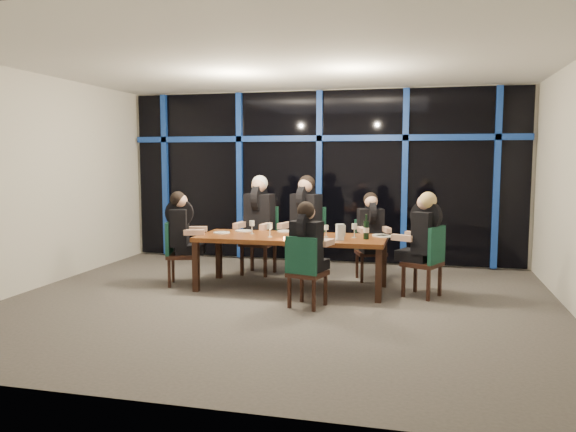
{
  "coord_description": "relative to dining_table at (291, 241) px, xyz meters",
  "views": [
    {
      "loc": [
        1.78,
        -6.69,
        1.84
      ],
      "look_at": [
        0.0,
        0.6,
        1.05
      ],
      "focal_mm": 35.0,
      "sensor_mm": 36.0,
      "label": 1
    }
  ],
  "objects": [
    {
      "name": "wine_glass_c",
      "position": [
        0.48,
        0.03,
        0.19
      ],
      "size": [
        0.06,
        0.06,
        0.16
      ],
      "color": "white",
      "rests_on": "dining_table"
    },
    {
      "name": "plate_far_left",
      "position": [
        -0.81,
        0.32,
        0.08
      ],
      "size": [
        0.24,
        0.24,
        0.01
      ],
      "primitive_type": "cylinder",
      "color": "white",
      "rests_on": "dining_table"
    },
    {
      "name": "dining_table",
      "position": [
        0.0,
        0.0,
        0.0
      ],
      "size": [
        2.6,
        1.0,
        0.75
      ],
      "color": "brown",
      "rests_on": "ground"
    },
    {
      "name": "diner_far_left",
      "position": [
        -0.74,
        0.88,
        0.33
      ],
      "size": [
        0.56,
        0.69,
        1.03
      ],
      "rotation": [
        0.0,
        0.0,
        -0.12
      ],
      "color": "black",
      "rests_on": "ground"
    },
    {
      "name": "plate_end_left",
      "position": [
        -1.05,
        0.05,
        0.08
      ],
      "size": [
        0.24,
        0.24,
        0.01
      ],
      "primitive_type": "cylinder",
      "color": "white",
      "rests_on": "dining_table"
    },
    {
      "name": "window_wall",
      "position": [
        0.01,
        2.13,
        0.87
      ],
      "size": [
        6.86,
        0.43,
        2.94
      ],
      "color": "black",
      "rests_on": "ground"
    },
    {
      "name": "wine_glass_b",
      "position": [
        0.02,
        0.18,
        0.21
      ],
      "size": [
        0.07,
        0.07,
        0.19
      ],
      "color": "silver",
      "rests_on": "dining_table"
    },
    {
      "name": "diner_end_left",
      "position": [
        -1.59,
        -0.11,
        0.2
      ],
      "size": [
        0.63,
        0.54,
        0.9
      ],
      "rotation": [
        0.0,
        0.0,
        1.86
      ],
      "color": "black",
      "rests_on": "ground"
    },
    {
      "name": "chair_near_mid",
      "position": [
        0.39,
        -0.92,
        -0.18
      ],
      "size": [
        0.51,
        0.51,
        0.89
      ],
      "rotation": [
        0.0,
        0.0,
        2.88
      ],
      "color": "black",
      "rests_on": "ground"
    },
    {
      "name": "chair_end_right",
      "position": [
        1.85,
        -0.03,
        -0.15
      ],
      "size": [
        0.58,
        0.58,
        0.95
      ],
      "rotation": [
        0.0,
        0.0,
        4.28
      ],
      "color": "black",
      "rests_on": "ground"
    },
    {
      "name": "diner_far_mid",
      "position": [
        -0.02,
        0.97,
        0.33
      ],
      "size": [
        0.63,
        0.72,
        1.03
      ],
      "rotation": [
        0.0,
        0.0,
        -0.31
      ],
      "color": "black",
      "rests_on": "ground"
    },
    {
      "name": "plate_far_mid",
      "position": [
        -0.19,
        0.43,
        0.08
      ],
      "size": [
        0.24,
        0.24,
        0.01
      ],
      "primitive_type": "cylinder",
      "color": "white",
      "rests_on": "dining_table"
    },
    {
      "name": "wine_glass_e",
      "position": [
        0.86,
        0.07,
        0.21
      ],
      "size": [
        0.07,
        0.07,
        0.19
      ],
      "color": "white",
      "rests_on": "dining_table"
    },
    {
      "name": "room",
      "position": [
        0.0,
        -0.8,
        1.34
      ],
      "size": [
        7.04,
        7.0,
        3.02
      ],
      "color": "#5A5450",
      "rests_on": "ground"
    },
    {
      "name": "wine_bottle",
      "position": [
        1.04,
        -0.05,
        0.2
      ],
      "size": [
        0.08,
        0.08,
        0.33
      ],
      "rotation": [
        0.0,
        0.0,
        0.18
      ],
      "color": "black",
      "rests_on": "dining_table"
    },
    {
      "name": "chair_far_right",
      "position": [
        0.99,
        0.92,
        -0.18
      ],
      "size": [
        0.53,
        0.53,
        0.9
      ],
      "rotation": [
        0.0,
        0.0,
        0.33
      ],
      "color": "black",
      "rests_on": "ground"
    },
    {
      "name": "diner_near_mid",
      "position": [
        0.41,
        -0.85,
        0.17
      ],
      "size": [
        0.51,
        0.6,
        0.87
      ],
      "rotation": [
        0.0,
        0.0,
        2.88
      ],
      "color": "black",
      "rests_on": "ground"
    },
    {
      "name": "wine_glass_d",
      "position": [
        -0.6,
        0.09,
        0.21
      ],
      "size": [
        0.07,
        0.07,
        0.19
      ],
      "color": "silver",
      "rests_on": "dining_table"
    },
    {
      "name": "chair_far_mid",
      "position": [
        0.01,
        1.05,
        -0.09
      ],
      "size": [
        0.62,
        0.62,
        1.06
      ],
      "rotation": [
        0.0,
        0.0,
        -0.31
      ],
      "color": "black",
      "rests_on": "ground"
    },
    {
      "name": "plate_far_right",
      "position": [
        1.2,
        0.31,
        0.08
      ],
      "size": [
        0.24,
        0.24,
        0.01
      ],
      "primitive_type": "cylinder",
      "color": "white",
      "rests_on": "dining_table"
    },
    {
      "name": "tea_light",
      "position": [
        -0.01,
        -0.32,
        0.08
      ],
      "size": [
        0.06,
        0.06,
        0.03
      ],
      "primitive_type": "cylinder",
      "color": "#FB9A4B",
      "rests_on": "dining_table"
    },
    {
      "name": "water_pitcher",
      "position": [
        0.71,
        -0.21,
        0.17
      ],
      "size": [
        0.13,
        0.12,
        0.21
      ],
      "rotation": [
        0.0,
        0.0,
        0.14
      ],
      "color": "silver",
      "rests_on": "dining_table"
    },
    {
      "name": "wine_glass_a",
      "position": [
        -0.27,
        -0.16,
        0.2
      ],
      "size": [
        0.07,
        0.07,
        0.18
      ],
      "color": "white",
      "rests_on": "dining_table"
    },
    {
      "name": "chair_far_left",
      "position": [
        -0.73,
        0.97,
        -0.09
      ],
      "size": [
        0.54,
        0.54,
        1.06
      ],
      "rotation": [
        0.0,
        0.0,
        -0.12
      ],
      "color": "black",
      "rests_on": "ground"
    },
    {
      "name": "diner_end_right",
      "position": [
        1.77,
        0.0,
        0.22
      ],
      "size": [
        0.65,
        0.6,
        0.92
      ],
      "rotation": [
        0.0,
        0.0,
        4.28
      ],
      "color": "black",
      "rests_on": "ground"
    },
    {
      "name": "plate_end_right",
      "position": [
        1.26,
        0.24,
        0.08
      ],
      "size": [
        0.24,
        0.24,
        0.01
      ],
      "primitive_type": "cylinder",
      "color": "white",
      "rests_on": "dining_table"
    },
    {
      "name": "diner_far_right",
      "position": [
        1.02,
        0.85,
        0.18
      ],
      "size": [
        0.54,
        0.61,
        0.88
      ],
      "rotation": [
        0.0,
        0.0,
        0.33
      ],
      "color": "black",
      "rests_on": "ground"
    },
    {
      "name": "chair_end_left",
      "position": [
        -1.66,
        -0.13,
        -0.17
      ],
      "size": [
        0.53,
        0.53,
        0.92
      ],
      "rotation": [
        0.0,
        0.0,
        1.86
      ],
      "color": "black",
      "rests_on": "ground"
    },
    {
      "name": "plate_near_mid",
      "position": [
        0.55,
        -0.31,
        0.08
      ],
      "size": [
        0.24,
        0.24,
        0.01
      ],
      "primitive_type": "cylinder",
      "color": "white",
      "rests_on": "dining_table"
    }
  ]
}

